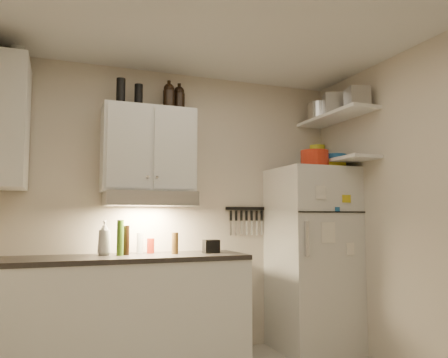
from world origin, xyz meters
name	(u,v)px	position (x,y,z in m)	size (l,w,h in m)	color
ceiling	(237,1)	(0.00, 0.00, 2.61)	(3.20, 3.00, 0.02)	silver
back_wall	(176,210)	(0.00, 1.51, 1.30)	(3.20, 0.02, 2.60)	beige
right_wall	(438,208)	(1.61, 0.00, 1.30)	(0.02, 3.00, 2.60)	beige
base_cabinet	(118,316)	(-0.55, 1.20, 0.44)	(2.10, 0.60, 0.88)	white
countertop	(119,258)	(-0.55, 1.20, 0.90)	(2.10, 0.62, 0.04)	#2B2725
upper_cabinet	(148,150)	(-0.30, 1.33, 1.83)	(0.80, 0.33, 0.75)	white
side_cabinet	(4,123)	(-1.44, 1.20, 1.95)	(0.33, 0.55, 1.00)	white
range_hood	(149,199)	(-0.30, 1.27, 1.39)	(0.76, 0.46, 0.12)	silver
fridge	(312,258)	(1.25, 1.16, 0.85)	(0.70, 0.68, 1.70)	silver
shelf_hi	(335,117)	(1.45, 1.02, 2.20)	(0.30, 0.95, 0.03)	white
shelf_lo	(336,162)	(1.45, 1.02, 1.76)	(0.30, 0.95, 0.03)	white
knife_strip	(246,208)	(0.70, 1.49, 1.32)	(0.42, 0.02, 0.03)	black
dutch_oven	(315,159)	(1.18, 0.98, 1.77)	(0.26, 0.26, 0.15)	#AA2713
book_stack	(332,164)	(1.40, 1.02, 1.74)	(0.18, 0.22, 0.07)	gold
spice_jar	(315,164)	(1.30, 1.16, 1.75)	(0.06, 0.06, 0.11)	silver
stock_pot	(320,112)	(1.44, 1.28, 2.31)	(0.25, 0.25, 0.18)	silver
tin_a	(335,105)	(1.44, 1.02, 2.32)	(0.21, 0.19, 0.21)	#AAAAAD
tin_b	(357,98)	(1.47, 0.71, 2.31)	(0.18, 0.18, 0.18)	#AAAAAD
bowl_teal	(319,160)	(1.49, 1.39, 1.83)	(0.26, 0.26, 0.11)	#19538E
bowl_orange	(317,153)	(1.54, 1.48, 1.91)	(0.21, 0.21, 0.06)	#D45614
bowl_yellow	(317,148)	(1.54, 1.48, 1.97)	(0.16, 0.16, 0.05)	yellow
plates	(334,158)	(1.44, 1.04, 1.80)	(0.23, 0.23, 0.06)	#19538E
growler_a	(169,97)	(-0.12, 1.34, 2.33)	(0.11, 0.11, 0.25)	black
growler_b	(179,99)	(-0.01, 1.39, 2.33)	(0.11, 0.11, 0.25)	black
thermos_a	(139,96)	(-0.39, 1.35, 2.31)	(0.07, 0.07, 0.21)	black
thermos_b	(121,91)	(-0.56, 1.26, 2.31)	(0.08, 0.08, 0.22)	black
side_jar	(17,56)	(-1.38, 1.31, 2.53)	(0.12, 0.12, 0.15)	silver
soap_bottle	(104,236)	(-0.66, 1.30, 1.08)	(0.12, 0.12, 0.32)	white
pepper_mill	(175,243)	(-0.08, 1.21, 1.01)	(0.06, 0.06, 0.18)	brown
oil_bottle	(120,238)	(-0.55, 1.20, 1.07)	(0.06, 0.06, 0.29)	#3D6619
vinegar_bottle	(126,240)	(-0.49, 1.24, 1.04)	(0.05, 0.05, 0.25)	black
clear_bottle	(140,243)	(-0.36, 1.36, 1.01)	(0.06, 0.06, 0.18)	silver
red_jar	(151,246)	(-0.27, 1.35, 0.99)	(0.07, 0.07, 0.13)	#AA2713
caddy	(211,246)	(0.24, 1.20, 0.98)	(0.13, 0.10, 0.12)	black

